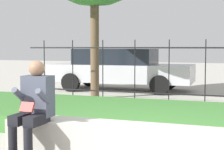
{
  "coord_description": "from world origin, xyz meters",
  "views": [
    {
      "loc": [
        1.36,
        -4.42,
        1.43
      ],
      "look_at": [
        -0.55,
        0.76,
        1.01
      ],
      "focal_mm": 60.0,
      "sensor_mm": 36.0,
      "label": 1
    }
  ],
  "objects": [
    {
      "name": "stone_bench",
      "position": [
        -0.2,
        0.0,
        0.2
      ],
      "size": [
        3.05,
        0.5,
        0.45
      ],
      "color": "#ADA89E",
      "rests_on": "ground_plane"
    },
    {
      "name": "person_seated_reader",
      "position": [
        -1.25,
        -0.29,
        0.68
      ],
      "size": [
        0.42,
        0.73,
        1.25
      ],
      "color": "black",
      "rests_on": "ground_plane"
    },
    {
      "name": "grass_berm",
      "position": [
        0.0,
        2.12,
        0.15
      ],
      "size": [
        10.39,
        2.83,
        0.29
      ],
      "color": "#3D7533",
      "rests_on": "ground_plane"
    },
    {
      "name": "iron_fence",
      "position": [
        -0.0,
        4.3,
        0.85
      ],
      "size": [
        8.39,
        0.03,
        1.6
      ],
      "color": "black",
      "rests_on": "ground_plane"
    },
    {
      "name": "car_parked_left",
      "position": [
        -2.67,
        7.25,
        0.72
      ],
      "size": [
        4.73,
        2.05,
        1.37
      ],
      "rotation": [
        0.0,
        0.0,
        0.04
      ],
      "color": "#B7B7BC",
      "rests_on": "ground_plane"
    }
  ]
}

